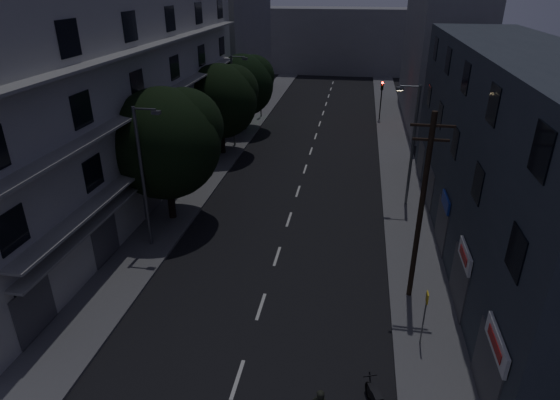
% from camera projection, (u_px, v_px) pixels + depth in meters
% --- Properties ---
extents(ground, '(160.00, 160.00, 0.00)m').
position_uv_depth(ground, '(306.00, 167.00, 38.53)').
color(ground, black).
rests_on(ground, ground).
extents(sidewalk_left, '(3.00, 90.00, 0.15)m').
position_uv_depth(sidewalk_left, '(218.00, 161.00, 39.61)').
color(sidewalk_left, '#565659').
rests_on(sidewalk_left, ground).
extents(sidewalk_right, '(3.00, 90.00, 0.15)m').
position_uv_depth(sidewalk_right, '(399.00, 171.00, 37.39)').
color(sidewalk_right, '#565659').
rests_on(sidewalk_right, ground).
extents(lane_markings, '(0.15, 60.50, 0.01)m').
position_uv_depth(lane_markings, '(313.00, 143.00, 44.11)').
color(lane_markings, beige).
rests_on(lane_markings, ground).
extents(building_left, '(7.00, 36.00, 14.00)m').
position_uv_depth(building_left, '(117.00, 95.00, 31.08)').
color(building_left, '#ABAAA6').
rests_on(building_left, ground).
extents(building_right, '(6.19, 28.00, 11.00)m').
position_uv_depth(building_right, '(511.00, 157.00, 24.59)').
color(building_right, '#2C333C').
rests_on(building_right, ground).
extents(building_far_left, '(6.00, 20.00, 16.00)m').
position_uv_depth(building_far_left, '(232.00, 34.00, 57.44)').
color(building_far_left, slate).
rests_on(building_far_left, ground).
extents(building_far_right, '(6.00, 20.00, 13.00)m').
position_uv_depth(building_far_right, '(439.00, 58.00, 49.16)').
color(building_far_right, slate).
rests_on(building_far_right, ground).
extents(building_far_end, '(24.00, 8.00, 10.00)m').
position_uv_depth(building_far_end, '(338.00, 41.00, 76.58)').
color(building_far_end, slate).
rests_on(building_far_end, ground).
extents(tree_near, '(6.72, 6.72, 8.28)m').
position_uv_depth(tree_near, '(166.00, 139.00, 27.89)').
color(tree_near, black).
rests_on(tree_near, sidewalk_left).
extents(tree_mid, '(6.22, 6.22, 7.66)m').
position_uv_depth(tree_mid, '(221.00, 98.00, 39.31)').
color(tree_mid, black).
rests_on(tree_mid, sidewalk_left).
extents(tree_far, '(6.01, 6.01, 7.43)m').
position_uv_depth(tree_far, '(244.00, 83.00, 45.92)').
color(tree_far, black).
rests_on(tree_far, sidewalk_left).
extents(traffic_signal_far_right, '(0.28, 0.37, 4.10)m').
position_uv_depth(traffic_signal_far_right, '(382.00, 92.00, 49.94)').
color(traffic_signal_far_right, black).
rests_on(traffic_signal_far_right, sidewalk_right).
extents(traffic_signal_far_left, '(0.28, 0.37, 4.10)m').
position_uv_depth(traffic_signal_far_left, '(261.00, 90.00, 50.99)').
color(traffic_signal_far_left, black).
rests_on(traffic_signal_far_left, sidewalk_left).
extents(street_lamp_left_near, '(1.51, 0.25, 8.00)m').
position_uv_depth(street_lamp_left_near, '(144.00, 172.00, 25.10)').
color(street_lamp_left_near, '#5A5B62').
rests_on(street_lamp_left_near, sidewalk_left).
extents(street_lamp_right, '(1.51, 0.25, 8.00)m').
position_uv_depth(street_lamp_right, '(412.00, 141.00, 29.98)').
color(street_lamp_right, '#575B5E').
rests_on(street_lamp_right, sidewalk_right).
extents(street_lamp_left_far, '(1.51, 0.25, 8.00)m').
position_uv_depth(street_lamp_left_far, '(234.00, 97.00, 41.27)').
color(street_lamp_left_far, '#585C60').
rests_on(street_lamp_left_far, sidewalk_left).
extents(utility_pole, '(1.80, 0.24, 9.00)m').
position_uv_depth(utility_pole, '(421.00, 207.00, 20.63)').
color(utility_pole, black).
rests_on(utility_pole, sidewalk_right).
extents(bus_stop_sign, '(0.06, 0.35, 2.52)m').
position_uv_depth(bus_stop_sign, '(425.00, 309.00, 18.88)').
color(bus_stop_sign, '#595B60').
rests_on(bus_stop_sign, sidewalk_right).
extents(motorcycle, '(0.82, 1.75, 1.17)m').
position_uv_depth(motorcycle, '(375.00, 400.00, 16.53)').
color(motorcycle, black).
rests_on(motorcycle, ground).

